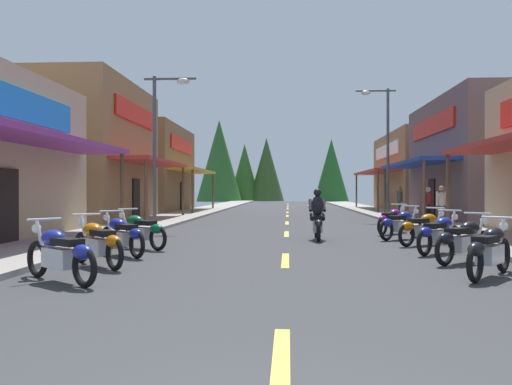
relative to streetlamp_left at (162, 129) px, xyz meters
name	(u,v)px	position (x,y,z in m)	size (l,w,h in m)	color
ground	(287,218)	(4.80, 9.92, -3.92)	(9.40, 85.17, 0.10)	#38383A
sidewalk_left	(181,216)	(-1.30, 9.92, -3.81)	(2.79, 85.17, 0.12)	#9E9991
sidewalk_right	(396,216)	(10.89, 9.92, -3.81)	(2.79, 85.17, 0.12)	#9E9991
centerline_dashes	(287,214)	(4.80, 13.01, -3.87)	(0.16, 58.00, 0.01)	#E0C64C
storefront_left_middle	(54,153)	(-6.83, 5.59, -0.48)	(10.12, 9.12, 6.78)	olive
storefront_left_far	(124,169)	(-6.81, 16.94, -0.86)	(10.10, 10.32, 6.02)	brown
storefront_right_middle	(494,160)	(15.37, 7.67, -0.78)	(8.04, 10.78, 6.18)	brown
storefront_right_far	(432,172)	(15.59, 20.28, -0.99)	(8.47, 12.53, 5.76)	olive
streetlamp_left	(162,129)	(0.00, 0.00, 0.00)	(2.02, 0.30, 5.92)	#474C51
streetlamp_right	(382,136)	(9.62, 7.04, 0.42)	(2.02, 0.30, 6.67)	#474C51
motorcycle_parked_right_0	(489,249)	(8.34, -10.80, -3.38)	(1.38, 1.76, 1.04)	black
motorcycle_parked_right_1	(464,239)	(8.51, -8.93, -3.38)	(1.65, 1.51, 1.04)	black
motorcycle_parked_right_2	(439,233)	(8.46, -7.29, -3.38)	(1.51, 1.65, 1.04)	black
motorcycle_parked_right_3	(423,228)	(8.57, -5.36, -3.38)	(1.72, 1.43, 1.04)	black
motorcycle_parked_right_4	(401,224)	(8.31, -3.66, -3.38)	(1.64, 1.53, 1.04)	black
motorcycle_parked_right_5	(392,220)	(8.44, -1.63, -3.38)	(1.37, 1.77, 1.04)	black
motorcycle_parked_left_0	(60,253)	(1.13, -11.73, -3.38)	(1.76, 1.38, 1.04)	black
motorcycle_parked_left_1	(98,242)	(1.09, -9.93, -3.38)	(1.58, 1.59, 1.04)	black
motorcycle_parked_left_2	(122,235)	(1.02, -8.17, -3.38)	(1.56, 1.61, 1.04)	black
motorcycle_parked_left_3	(140,230)	(1.04, -6.73, -3.38)	(1.76, 1.38, 1.04)	black
rider_cruising_lead	(317,218)	(5.74, -3.97, -3.22)	(0.60, 2.14, 1.57)	black
pedestrian_by_shop	(399,200)	(10.55, 7.42, -2.85)	(0.44, 0.44, 1.75)	#3F593F
pedestrian_waiting	(441,203)	(11.03, 1.62, -2.89)	(0.50, 0.41, 1.70)	#333F8C
pedestrian_strolling	(428,203)	(10.97, 3.42, -2.91)	(0.46, 0.43, 1.67)	black
treeline_backdrop	(253,166)	(-0.12, 53.46, 1.00)	(20.59, 11.58, 11.26)	#305D23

